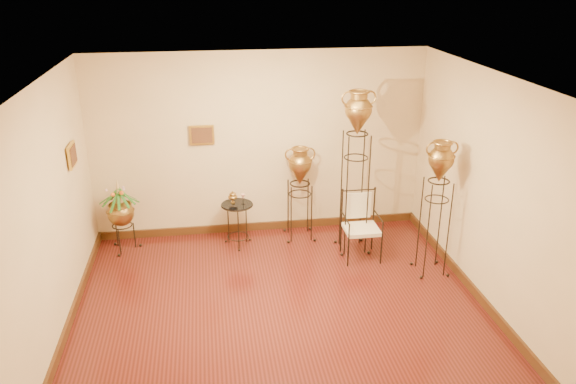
{
  "coord_description": "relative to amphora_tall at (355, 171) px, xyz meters",
  "views": [
    {
      "loc": [
        -0.78,
        -5.55,
        3.91
      ],
      "look_at": [
        0.25,
        1.3,
        1.1
      ],
      "focal_mm": 35.0,
      "sensor_mm": 36.0,
      "label": 1
    }
  ],
  "objects": [
    {
      "name": "armchair",
      "position": [
        0.05,
        -0.29,
        -0.73
      ],
      "size": [
        0.55,
        0.51,
        0.98
      ],
      "rotation": [
        0.0,
        0.0,
        0.0
      ],
      "color": "black",
      "rests_on": "ground"
    },
    {
      "name": "amphora_short",
      "position": [
        -0.7,
        0.51,
        -0.49
      ],
      "size": [
        0.5,
        0.5,
        1.46
      ],
      "rotation": [
        0.0,
        0.0,
        -0.14
      ],
      "color": "black",
      "rests_on": "ground"
    },
    {
      "name": "room_shell",
      "position": [
        -1.27,
        -1.63,
        0.51
      ],
      "size": [
        5.02,
        5.02,
        2.81
      ],
      "color": "beige",
      "rests_on": "ground"
    },
    {
      "name": "planter_urn",
      "position": [
        -3.33,
        0.47,
        -0.59
      ],
      "size": [
        0.75,
        0.75,
        1.13
      ],
      "rotation": [
        0.0,
        0.0,
        0.28
      ],
      "color": "black",
      "rests_on": "ground"
    },
    {
      "name": "side_table",
      "position": [
        -1.66,
        0.37,
        -0.87
      ],
      "size": [
        0.59,
        0.59,
        0.84
      ],
      "rotation": [
        0.0,
        0.0,
        0.36
      ],
      "color": "black",
      "rests_on": "ground"
    },
    {
      "name": "amphora_mid",
      "position": [
        0.89,
        -0.8,
        -0.27
      ],
      "size": [
        0.47,
        0.47,
        1.88
      ],
      "rotation": [
        0.0,
        0.0,
        0.13
      ],
      "color": "black",
      "rests_on": "ground"
    },
    {
      "name": "ground",
      "position": [
        -1.26,
        -1.64,
        -1.22
      ],
      "size": [
        5.0,
        5.0,
        0.0
      ],
      "primitive_type": "plane",
      "color": "#551814",
      "rests_on": "ground"
    },
    {
      "name": "amphora_tall",
      "position": [
        0.0,
        0.0,
        0.0
      ],
      "size": [
        0.62,
        0.62,
        2.39
      ],
      "rotation": [
        0.0,
        0.0,
        0.43
      ],
      "color": "black",
      "rests_on": "ground"
    }
  ]
}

